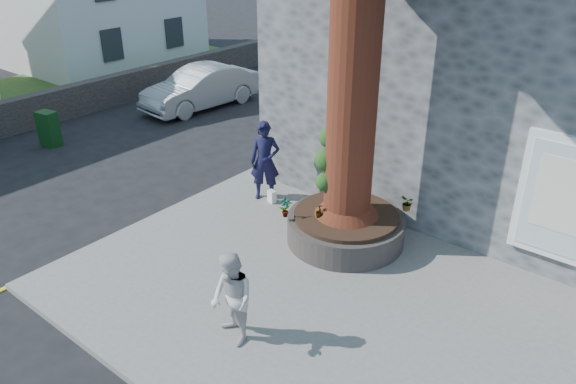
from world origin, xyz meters
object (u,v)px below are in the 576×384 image
Objects in this scene: man at (265,161)px; planter at (346,227)px; car_silver at (201,88)px; woman at (232,299)px; a_board_sign at (49,129)px.

planter is at bearing -43.59° from man.
planter is at bearing -21.39° from car_silver.
car_silver is (-8.71, 4.27, 0.27)m from planter.
car_silver is (-9.01, 7.75, -0.19)m from woman.
man is 7.37m from car_silver.
car_silver is (-6.27, 3.87, -0.34)m from man.
man reaches higher than woman.
woman is at bearing -25.06° from a_board_sign.
man reaches higher than a_board_sign.
planter is at bearing 114.13° from woman.
man is 1.81× the size of a_board_sign.
planter is 3.52m from woman.
a_board_sign is at bearing -175.98° from woman.
woman is 0.36× the size of car_silver.
woman is 10.13m from a_board_sign.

